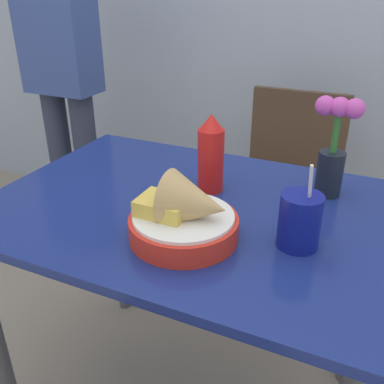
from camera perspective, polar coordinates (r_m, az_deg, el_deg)
name	(u,v)px	position (r m, az deg, el deg)	size (l,w,h in m)	color
dining_table	(189,242)	(1.17, -0.34, -6.70)	(1.03, 0.74, 0.76)	navy
chair_far_window	(289,177)	(1.86, 12.76, 1.91)	(0.40, 0.40, 0.87)	#473323
food_basket	(187,217)	(0.94, -0.66, -3.32)	(0.24, 0.24, 0.16)	red
ketchup_bottle	(211,154)	(1.14, 2.52, 5.03)	(0.07, 0.07, 0.21)	red
drink_cup	(299,222)	(0.94, 14.13, -3.95)	(0.09, 0.09, 0.20)	navy
flower_vase	(333,148)	(1.16, 18.34, 5.59)	(0.12, 0.07, 0.26)	black
person_standing	(60,55)	(2.04, -17.16, 17.04)	(0.32, 0.19, 1.69)	#2D3347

